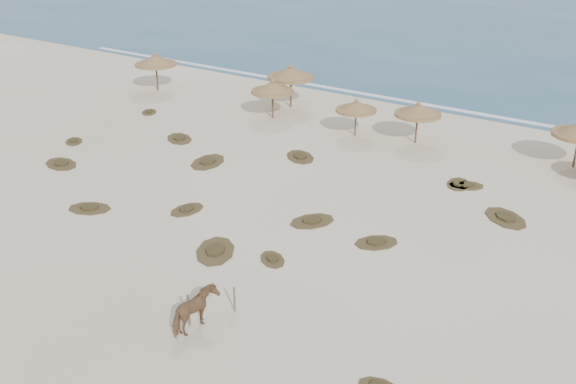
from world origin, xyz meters
The scene contains 26 objects.
ground centered at (0.00, 0.00, 0.00)m, with size 160.00×160.00×0.00m, color #F8E6CC.
ocean centered at (0.00, 75.00, 0.00)m, with size 200.00×100.00×0.01m, color #275A76.
foam_line centered at (0.00, 26.00, 0.00)m, with size 70.00×0.60×0.01m, color white.
palapa_0 centered at (-18.98, 17.86, 2.37)m, with size 4.10×4.10×3.06m.
palapa_1 centered at (-7.70, 20.06, 2.50)m, with size 4.00×4.00×3.23m.
palapa_2 centered at (-7.31, 17.18, 2.16)m, with size 3.00×3.00×2.78m.
palapa_3 centered at (-0.81, 17.19, 1.92)m, with size 3.45×3.45×2.48m.
palapa_4 centered at (3.01, 18.08, 2.12)m, with size 3.82×3.82×2.73m.
horse centered at (4.21, -4.16, 0.79)m, with size 0.86×1.88×1.59m, color brown.
fence_post_near centered at (3.82, -4.07, 0.64)m, with size 0.10×0.10×1.29m, color brown.
fence_post_far centered at (4.68, -2.50, 0.53)m, with size 0.08×0.08×1.05m, color brown.
scrub_0 centered at (-12.60, 3.33, 0.05)m, with size 2.66×2.03×0.16m.
scrub_1 centered at (-5.71, 8.27, 0.05)m, with size 2.25×2.97×0.16m.
scrub_2 centered at (-2.52, 2.88, 0.05)m, with size 1.50×2.04×0.16m.
scrub_3 centered at (3.28, 5.27, 0.05)m, with size 2.42×2.69×0.16m.
scrub_4 centered at (6.76, 5.08, 0.05)m, with size 2.32×2.39×0.16m.
scrub_5 centered at (10.87, 10.70, 0.05)m, with size 2.97×2.84×0.16m.
scrub_6 centered at (-9.80, 10.29, 0.05)m, with size 2.75×2.52×0.16m.
scrub_7 centered at (7.98, 13.37, 0.05)m, with size 2.23×1.99×0.16m.
scrub_8 centered at (-15.00, 6.23, 0.05)m, with size 1.88×1.82×0.16m.
scrub_9 centered at (1.24, 0.51, 0.05)m, with size 2.79×3.09×0.16m.
scrub_10 centered at (7.57, 13.30, 0.05)m, with size 1.60×2.08×0.16m.
scrub_11 centered at (-6.65, 0.32, 0.05)m, with size 2.56×2.19×0.16m.
scrub_12 centered at (3.72, 1.31, 0.05)m, with size 1.81×1.71×0.16m.
scrub_13 centered at (-1.67, 11.93, 0.05)m, with size 2.79×2.68×0.16m.
scrub_14 centered at (-15.37, 13.23, 0.05)m, with size 1.77×1.88×0.16m.
Camera 1 is at (17.35, -17.97, 14.12)m, focal length 40.00 mm.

